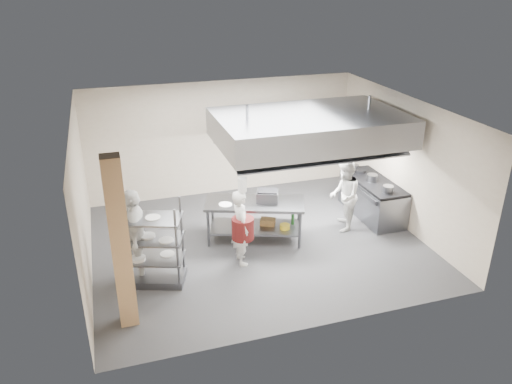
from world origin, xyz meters
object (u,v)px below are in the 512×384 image
object	(u,v)px
griddle	(267,196)
chef_head	(241,227)
pass_rack	(153,243)
cooking_range	(372,199)
chef_plating	(136,235)
chef_line	(344,196)
island	(255,221)
stockpot	(372,178)

from	to	relation	value
griddle	chef_head	bearing A→B (deg)	-113.79
pass_rack	cooking_range	bearing A→B (deg)	32.60
chef_plating	pass_rack	bearing A→B (deg)	59.85
chef_head	chef_line	world-z (taller)	chef_line
island	chef_line	distance (m)	2.12
pass_rack	chef_line	bearing A→B (deg)	30.15
chef_plating	griddle	xyz separation A→B (m)	(2.88, 0.76, 0.09)
griddle	chef_plating	bearing A→B (deg)	-143.15
cooking_range	chef_line	xyz separation A→B (m)	(-1.00, -0.44, 0.41)
chef_plating	cooking_range	bearing A→B (deg)	107.74
pass_rack	cooking_range	distance (m)	5.57
island	stockpot	bearing A→B (deg)	25.58
pass_rack	chef_line	world-z (taller)	pass_rack
island	chef_head	size ratio (longest dim) A/B	1.33
cooking_range	chef_plating	bearing A→B (deg)	-169.10
chef_line	stockpot	size ratio (longest dim) A/B	6.64
pass_rack	chef_plating	distance (m)	0.37
island	griddle	size ratio (longest dim) A/B	4.58
pass_rack	stockpot	world-z (taller)	pass_rack
pass_rack	griddle	world-z (taller)	pass_rack
pass_rack	chef_plating	size ratio (longest dim) A/B	0.89
chef_head	griddle	size ratio (longest dim) A/B	3.45
pass_rack	chef_line	xyz separation A→B (m)	(4.39, 0.87, -0.00)
chef_plating	griddle	distance (m)	2.98
chef_head	chef_line	size ratio (longest dim) A/B	0.96
stockpot	chef_plating	bearing A→B (deg)	-169.07
island	pass_rack	size ratio (longest dim) A/B	1.27
island	pass_rack	distance (m)	2.55
chef_head	chef_line	bearing A→B (deg)	-74.89
chef_head	stockpot	distance (m)	3.74
chef_line	chef_head	bearing A→B (deg)	-51.29
pass_rack	chef_head	size ratio (longest dim) A/B	1.04
stockpot	griddle	bearing A→B (deg)	-173.26
pass_rack	griddle	size ratio (longest dim) A/B	3.60
chef_line	pass_rack	bearing A→B (deg)	-54.99
chef_plating	griddle	bearing A→B (deg)	111.63
pass_rack	chef_plating	bearing A→B (deg)	161.99
chef_head	pass_rack	bearing A→B (deg)	95.72
stockpot	island	bearing A→B (deg)	-174.37
chef_line	stockpot	xyz separation A→B (m)	(0.94, 0.43, 0.15)
chef_plating	stockpot	distance (m)	5.72
pass_rack	cooking_range	size ratio (longest dim) A/B	0.83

